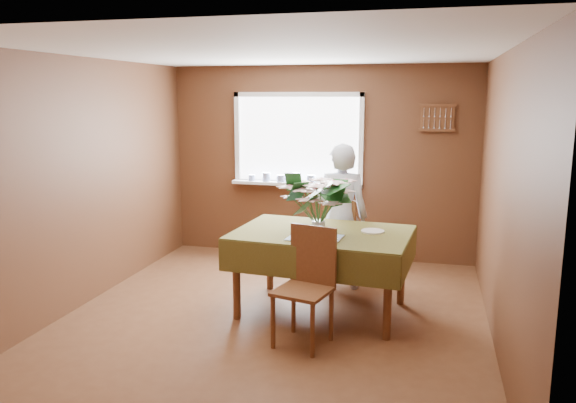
% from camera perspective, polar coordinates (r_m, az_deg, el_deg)
% --- Properties ---
extents(floor, '(4.50, 4.50, 0.00)m').
position_cam_1_polar(floor, '(5.53, -1.45, -11.79)').
color(floor, brown).
rests_on(floor, ground).
extents(ceiling, '(4.50, 4.50, 0.00)m').
position_cam_1_polar(ceiling, '(5.12, -1.59, 14.98)').
color(ceiling, white).
rests_on(ceiling, wall_back).
extents(wall_back, '(4.00, 0.00, 4.00)m').
position_cam_1_polar(wall_back, '(7.35, 3.32, 3.93)').
color(wall_back, brown).
rests_on(wall_back, floor).
extents(wall_front, '(4.00, 0.00, 4.00)m').
position_cam_1_polar(wall_front, '(3.14, -12.94, -5.68)').
color(wall_front, brown).
rests_on(wall_front, floor).
extents(wall_left, '(0.00, 4.50, 4.50)m').
position_cam_1_polar(wall_left, '(6.04, -20.08, 1.80)').
color(wall_left, brown).
rests_on(wall_left, floor).
extents(wall_right, '(0.00, 4.50, 4.50)m').
position_cam_1_polar(wall_right, '(5.02, 20.98, 0.04)').
color(wall_right, brown).
rests_on(wall_right, floor).
extents(window_assembly, '(1.72, 0.20, 1.22)m').
position_cam_1_polar(window_assembly, '(7.35, 0.95, 4.68)').
color(window_assembly, white).
rests_on(window_assembly, wall_back).
extents(spoon_rack, '(0.44, 0.05, 0.33)m').
position_cam_1_polar(spoon_rack, '(7.13, 14.94, 8.22)').
color(spoon_rack, brown).
rests_on(spoon_rack, wall_back).
extents(dining_table, '(1.77, 1.28, 0.82)m').
position_cam_1_polar(dining_table, '(5.50, 3.50, -4.08)').
color(dining_table, brown).
rests_on(dining_table, floor).
extents(chair_far, '(0.57, 0.57, 0.99)m').
position_cam_1_polar(chair_far, '(6.42, 5.77, -3.58)').
color(chair_far, brown).
rests_on(chair_far, floor).
extents(chair_near, '(0.53, 0.53, 1.01)m').
position_cam_1_polar(chair_near, '(4.89, 1.97, -8.04)').
color(chair_near, brown).
rests_on(chair_near, floor).
extents(seated_woman, '(0.61, 0.42, 1.62)m').
position_cam_1_polar(seated_woman, '(6.20, 5.41, -1.51)').
color(seated_woman, white).
rests_on(seated_woman, floor).
extents(flower_bouquet, '(0.64, 0.64, 0.55)m').
position_cam_1_polar(flower_bouquet, '(5.16, 3.14, 0.16)').
color(flower_bouquet, white).
rests_on(flower_bouquet, dining_table).
extents(side_plate, '(0.26, 0.26, 0.01)m').
position_cam_1_polar(side_plate, '(5.50, 8.60, -3.00)').
color(side_plate, white).
rests_on(side_plate, dining_table).
extents(table_knife, '(0.08, 0.22, 0.00)m').
position_cam_1_polar(table_knife, '(5.17, 4.97, -3.79)').
color(table_knife, silver).
rests_on(table_knife, dining_table).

